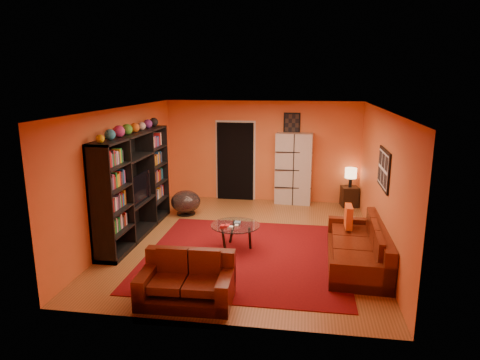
# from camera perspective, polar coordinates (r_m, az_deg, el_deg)

# --- Properties ---
(floor) EXTENTS (6.00, 6.00, 0.00)m
(floor) POSITION_cam_1_polar(r_m,az_deg,el_deg) (8.60, 0.81, -8.09)
(floor) COLOR brown
(floor) RESTS_ON ground
(ceiling) EXTENTS (6.00, 6.00, 0.00)m
(ceiling) POSITION_cam_1_polar(r_m,az_deg,el_deg) (8.02, 0.87, 9.47)
(ceiling) COLOR white
(ceiling) RESTS_ON wall_back
(wall_back) EXTENTS (6.00, 0.00, 6.00)m
(wall_back) POSITION_cam_1_polar(r_m,az_deg,el_deg) (11.13, 2.97, 3.83)
(wall_back) COLOR orange
(wall_back) RESTS_ON floor
(wall_front) EXTENTS (6.00, 0.00, 6.00)m
(wall_front) POSITION_cam_1_polar(r_m,az_deg,el_deg) (5.37, -3.60, -6.77)
(wall_front) COLOR orange
(wall_front) RESTS_ON floor
(wall_left) EXTENTS (0.00, 6.00, 6.00)m
(wall_left) POSITION_cam_1_polar(r_m,az_deg,el_deg) (8.90, -15.33, 0.92)
(wall_left) COLOR orange
(wall_left) RESTS_ON floor
(wall_right) EXTENTS (0.00, 6.00, 6.00)m
(wall_right) POSITION_cam_1_polar(r_m,az_deg,el_deg) (8.26, 18.28, -0.23)
(wall_right) COLOR orange
(wall_right) RESTS_ON floor
(rug) EXTENTS (3.60, 3.60, 0.01)m
(rug) POSITION_cam_1_polar(r_m,az_deg,el_deg) (7.94, 0.82, -9.92)
(rug) COLOR #52090C
(rug) RESTS_ON floor
(doorway) EXTENTS (0.95, 0.10, 2.04)m
(doorway) POSITION_cam_1_polar(r_m,az_deg,el_deg) (11.24, -0.63, 2.48)
(doorway) COLOR black
(doorway) RESTS_ON floor
(wall_art_right) EXTENTS (0.03, 1.00, 0.70)m
(wall_art_right) POSITION_cam_1_polar(r_m,az_deg,el_deg) (7.90, 18.64, 1.38)
(wall_art_right) COLOR black
(wall_art_right) RESTS_ON wall_right
(wall_art_back) EXTENTS (0.42, 0.03, 0.52)m
(wall_art_back) POSITION_cam_1_polar(r_m,az_deg,el_deg) (10.97, 6.94, 7.56)
(wall_art_back) COLOR black
(wall_art_back) RESTS_ON wall_back
(entertainment_unit) EXTENTS (0.45, 3.00, 2.10)m
(entertainment_unit) POSITION_cam_1_polar(r_m,az_deg,el_deg) (8.86, -13.90, -0.70)
(entertainment_unit) COLOR black
(entertainment_unit) RESTS_ON floor
(tv) EXTENTS (1.01, 0.13, 0.58)m
(tv) POSITION_cam_1_polar(r_m,az_deg,el_deg) (8.77, -13.82, -1.11)
(tv) COLOR black
(tv) RESTS_ON entertainment_unit
(sofa) EXTENTS (1.05, 2.38, 0.85)m
(sofa) POSITION_cam_1_polar(r_m,az_deg,el_deg) (7.80, 15.98, -8.70)
(sofa) COLOR #451409
(sofa) RESTS_ON rug
(loveseat) EXTENTS (1.36, 0.84, 0.85)m
(loveseat) POSITION_cam_1_polar(r_m,az_deg,el_deg) (6.41, -7.04, -13.23)
(loveseat) COLOR #451409
(loveseat) RESTS_ON rug
(throw_pillow) EXTENTS (0.12, 0.42, 0.42)m
(throw_pillow) POSITION_cam_1_polar(r_m,az_deg,el_deg) (8.28, 14.27, -4.74)
(throw_pillow) COLOR #E35219
(throw_pillow) RESTS_ON sofa
(coffee_table) EXTENTS (0.92, 0.92, 0.46)m
(coffee_table) POSITION_cam_1_polar(r_m,az_deg,el_deg) (8.09, -0.63, -6.32)
(coffee_table) COLOR silver
(coffee_table) RESTS_ON floor
(storage_cabinet) EXTENTS (0.93, 0.46, 1.82)m
(storage_cabinet) POSITION_cam_1_polar(r_m,az_deg,el_deg) (10.96, 7.16, 1.50)
(storage_cabinet) COLOR beige
(storage_cabinet) RESTS_ON floor
(bowl_chair) EXTENTS (0.70, 0.70, 0.57)m
(bowl_chair) POSITION_cam_1_polar(r_m,az_deg,el_deg) (10.20, -7.25, -2.90)
(bowl_chair) COLOR black
(bowl_chair) RESTS_ON floor
(side_table) EXTENTS (0.45, 0.45, 0.50)m
(side_table) POSITION_cam_1_polar(r_m,az_deg,el_deg) (11.12, 14.38, -2.14)
(side_table) COLOR black
(side_table) RESTS_ON floor
(table_lamp) EXTENTS (0.29, 0.29, 0.48)m
(table_lamp) POSITION_cam_1_polar(r_m,az_deg,el_deg) (10.98, 14.56, 0.83)
(table_lamp) COLOR black
(table_lamp) RESTS_ON side_table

